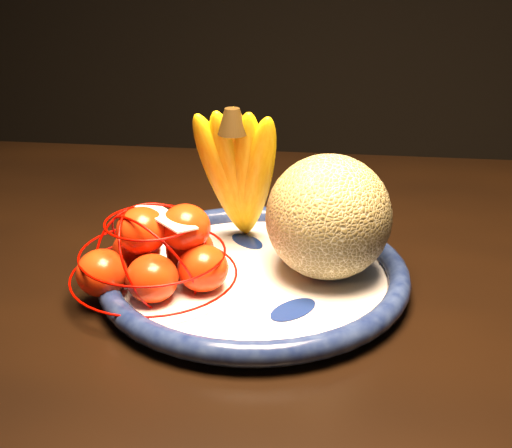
% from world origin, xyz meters
% --- Properties ---
extents(dining_table, '(1.60, 1.07, 0.76)m').
position_xyz_m(dining_table, '(0.01, 0.08, 0.68)').
color(dining_table, black).
rests_on(dining_table, ground).
extents(fruit_bowl, '(0.34, 0.34, 0.03)m').
position_xyz_m(fruit_bowl, '(0.14, 0.03, 0.77)').
color(fruit_bowl, white).
rests_on(fruit_bowl, dining_table).
extents(cantaloupe, '(0.14, 0.14, 0.14)m').
position_xyz_m(cantaloupe, '(0.22, 0.05, 0.84)').
color(cantaloupe, olive).
rests_on(cantaloupe, fruit_bowl).
extents(banana_bunch, '(0.13, 0.12, 0.19)m').
position_xyz_m(banana_bunch, '(0.11, 0.11, 0.86)').
color(banana_bunch, yellow).
rests_on(banana_bunch, fruit_bowl).
extents(mandarin_bag, '(0.21, 0.21, 0.11)m').
position_xyz_m(mandarin_bag, '(0.05, -0.01, 0.80)').
color(mandarin_bag, '#F83E15').
rests_on(mandarin_bag, fruit_bowl).
extents(price_tag, '(0.08, 0.06, 0.01)m').
position_xyz_m(price_tag, '(0.06, -0.01, 0.85)').
color(price_tag, white).
rests_on(price_tag, mandarin_bag).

